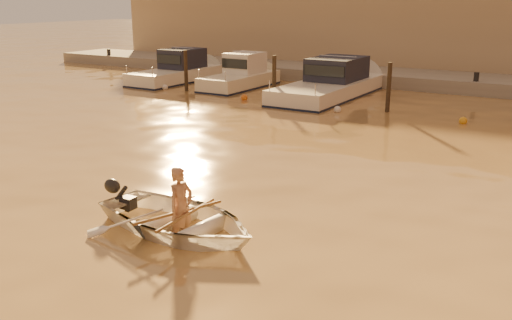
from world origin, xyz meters
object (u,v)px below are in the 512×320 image
Objects in this scene: moored_boat_0 at (176,70)px; moored_boat_1 at (240,76)px; person at (181,208)px; dinghy at (178,219)px; waterfront_building at (467,34)px; moored_boat_2 at (330,83)px.

moored_boat_0 and moored_boat_1 have the same top height.
person is at bearing -50.80° from moored_boat_0.
dinghy is 20.95m from moored_boat_0.
moored_boat_0 is 0.15× the size of waterfront_building.
moored_boat_2 is at bearing 19.84° from person.
moored_boat_2 reaches higher than person.
dinghy is 27.36m from waterfront_building.
waterfront_building is at bearing 6.43° from person.
moored_boat_0 is 4.15m from moored_boat_1.
moored_boat_0 is 17.06m from waterfront_building.
dinghy is 0.63× the size of moored_boat_1.
dinghy is 0.29m from person.
person is at bearing -60.72° from moored_boat_1.
dinghy is at bearing -60.97° from moored_boat_1.
person is 0.19× the size of moored_boat_2.
dinghy is 16.77m from moored_boat_2.
dinghy is 0.54× the size of moored_boat_0.
waterfront_building is (-0.36, 27.29, 1.87)m from person.
person is 27.35m from waterfront_building.
moored_boat_2 reaches higher than dinghy.
moored_boat_0 is at bearing 180.00° from moored_boat_2.
moored_boat_2 is at bearing 0.00° from moored_boat_0.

